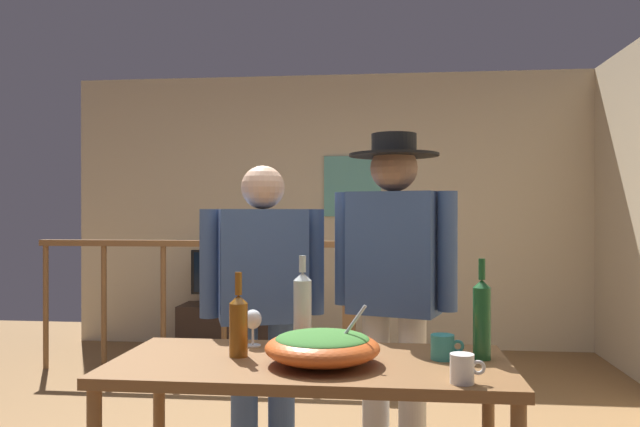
% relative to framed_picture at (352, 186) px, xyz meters
% --- Properties ---
extents(back_wall, '(4.99, 0.10, 2.61)m').
position_rel_framed_picture_xyz_m(back_wall, '(-0.23, 0.06, -0.23)').
color(back_wall, beige).
rests_on(back_wall, ground_plane).
extents(framed_picture, '(0.54, 0.03, 0.57)m').
position_rel_framed_picture_xyz_m(framed_picture, '(0.00, 0.00, 0.00)').
color(framed_picture, '#5FAD9F').
extents(stair_railing, '(2.60, 0.10, 1.11)m').
position_rel_framed_picture_xyz_m(stair_railing, '(-0.78, -1.08, -0.86)').
color(stair_railing, brown).
rests_on(stair_railing, ground_plane).
extents(tv_console, '(0.90, 0.40, 0.43)m').
position_rel_framed_picture_xyz_m(tv_console, '(-1.13, -0.29, -1.32)').
color(tv_console, '#38281E').
rests_on(tv_console, ground_plane).
extents(flat_screen_tv, '(0.69, 0.12, 0.51)m').
position_rel_framed_picture_xyz_m(flat_screen_tv, '(-1.13, -0.32, -0.81)').
color(flat_screen_tv, black).
rests_on(flat_screen_tv, tv_console).
extents(serving_table, '(1.46, 0.68, 0.75)m').
position_rel_framed_picture_xyz_m(serving_table, '(0.05, -3.68, -0.87)').
color(serving_table, brown).
rests_on(serving_table, ground_plane).
extents(salad_bowl, '(0.42, 0.42, 0.22)m').
position_rel_framed_picture_xyz_m(salad_bowl, '(0.10, -3.74, -0.72)').
color(salad_bowl, '#DB5B23').
rests_on(salad_bowl, serving_table).
extents(wine_glass, '(0.07, 0.07, 0.15)m').
position_rel_framed_picture_xyz_m(wine_glass, '(-0.21, -3.47, -0.69)').
color(wine_glass, silver).
rests_on(wine_glass, serving_table).
extents(wine_bottle_green, '(0.07, 0.07, 0.38)m').
position_rel_framed_picture_xyz_m(wine_bottle_green, '(0.69, -3.60, -0.63)').
color(wine_bottle_green, '#1E5628').
rests_on(wine_bottle_green, serving_table).
extents(wine_bottle_clear, '(0.08, 0.08, 0.37)m').
position_rel_framed_picture_xyz_m(wine_bottle_clear, '(-0.01, -3.43, -0.63)').
color(wine_bottle_clear, silver).
rests_on(wine_bottle_clear, serving_table).
extents(wine_bottle_amber, '(0.07, 0.07, 0.32)m').
position_rel_framed_picture_xyz_m(wine_bottle_amber, '(-0.23, -3.66, -0.67)').
color(wine_bottle_amber, brown).
rests_on(wine_bottle_amber, serving_table).
extents(mug_white, '(0.11, 0.08, 0.09)m').
position_rel_framed_picture_xyz_m(mug_white, '(0.58, -3.94, -0.74)').
color(mug_white, white).
rests_on(mug_white, serving_table).
extents(mug_teal, '(0.12, 0.09, 0.09)m').
position_rel_framed_picture_xyz_m(mug_teal, '(0.54, -3.62, -0.74)').
color(mug_teal, teal).
rests_on(mug_teal, serving_table).
extents(person_standing_left, '(0.58, 0.34, 1.52)m').
position_rel_framed_picture_xyz_m(person_standing_left, '(-0.26, -3.01, -0.64)').
color(person_standing_left, '#3D5684').
rests_on(person_standing_left, ground_plane).
extents(person_standing_right, '(0.57, 0.42, 1.66)m').
position_rel_framed_picture_xyz_m(person_standing_right, '(0.37, -3.01, -0.54)').
color(person_standing_right, beige).
rests_on(person_standing_right, ground_plane).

